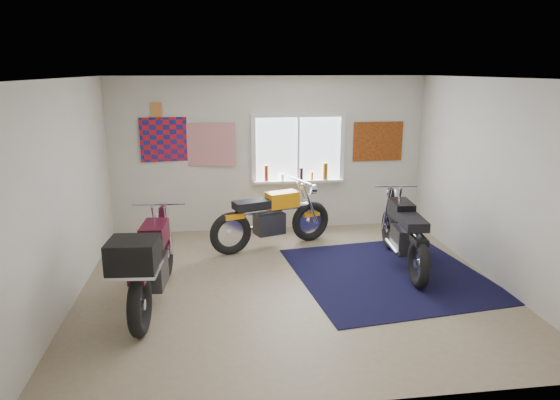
{
  "coord_description": "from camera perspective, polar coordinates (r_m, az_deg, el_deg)",
  "views": [
    {
      "loc": [
        -0.96,
        -6.12,
        2.8
      ],
      "look_at": [
        -0.1,
        0.4,
        1.08
      ],
      "focal_mm": 32.0,
      "sensor_mm": 36.0,
      "label": 1
    }
  ],
  "objects": [
    {
      "name": "ground",
      "position": [
        6.8,
        1.27,
        -9.64
      ],
      "size": [
        5.5,
        5.5,
        0.0
      ],
      "primitive_type": "plane",
      "color": "#9E896B",
      "rests_on": "ground"
    },
    {
      "name": "room_shell",
      "position": [
        6.3,
        1.36,
        4.08
      ],
      "size": [
        5.5,
        5.5,
        5.5
      ],
      "color": "white",
      "rests_on": "ground"
    },
    {
      "name": "navy_rug",
      "position": [
        7.27,
        12.26,
        -8.26
      ],
      "size": [
        2.79,
        2.88,
        0.01
      ],
      "primitive_type": "cube",
      "rotation": [
        0.0,
        0.0,
        0.12
      ],
      "color": "black",
      "rests_on": "ground"
    },
    {
      "name": "window_assembly",
      "position": [
        8.83,
        2.09,
        5.36
      ],
      "size": [
        1.66,
        0.17,
        1.26
      ],
      "color": "white",
      "rests_on": "room_shell"
    },
    {
      "name": "oil_bottles",
      "position": [
        8.83,
        2.6,
        3.12
      ],
      "size": [
        1.13,
        0.09,
        0.3
      ],
      "color": "#963015",
      "rests_on": "window_assembly"
    },
    {
      "name": "flag_display",
      "position": [
        8.67,
        -13.96,
        9.98
      ],
      "size": [
        1.6,
        0.1,
        1.17
      ],
      "color": "red",
      "rests_on": "room_shell"
    },
    {
      "name": "triumph_poster",
      "position": [
        9.16,
        11.13,
        6.59
      ],
      "size": [
        0.9,
        0.03,
        0.7
      ],
      "primitive_type": "cube",
      "color": "#A54C14",
      "rests_on": "room_shell"
    },
    {
      "name": "yellow_triumph",
      "position": [
        8.01,
        -0.97,
        -2.21
      ],
      "size": [
        2.04,
        0.9,
        1.07
      ],
      "rotation": [
        0.0,
        0.0,
        0.34
      ],
      "color": "black",
      "rests_on": "ground"
    },
    {
      "name": "black_chrome_bike",
      "position": [
        7.45,
        13.95,
        -3.86
      ],
      "size": [
        0.66,
        2.15,
        1.1
      ],
      "rotation": [
        0.0,
        0.0,
        1.48
      ],
      "color": "black",
      "rests_on": "navy_rug"
    },
    {
      "name": "maroon_tourer",
      "position": [
        6.11,
        -14.71,
        -7.02
      ],
      "size": [
        0.72,
        2.24,
        1.14
      ],
      "rotation": [
        0.0,
        0.0,
        1.49
      ],
      "color": "black",
      "rests_on": "ground"
    }
  ]
}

